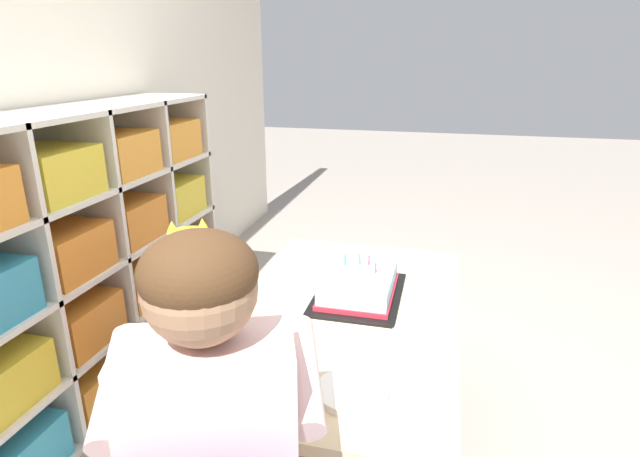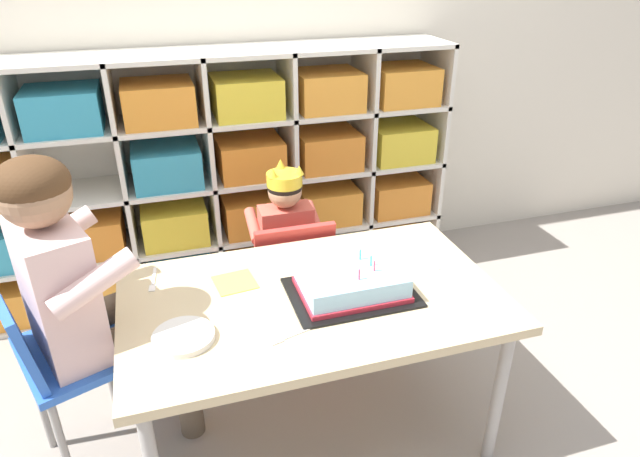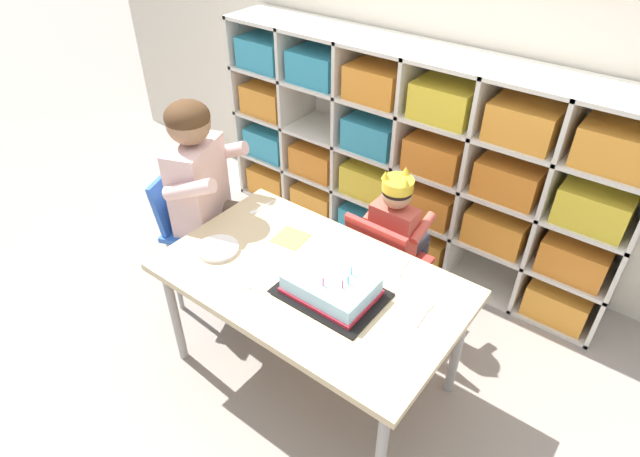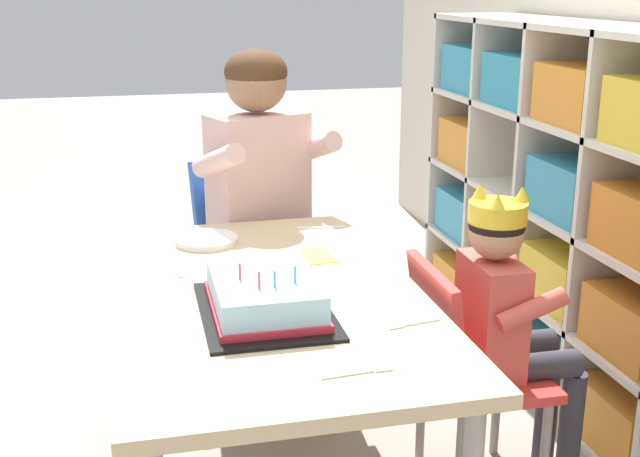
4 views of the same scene
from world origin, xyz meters
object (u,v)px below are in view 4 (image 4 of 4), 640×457
at_px(paper_plate_stack, 207,240).
at_px(fork_beside_plate_stack, 361,372).
at_px(child_with_crown, 507,308).
at_px(birthday_cake_on_tray, 265,297).
at_px(classroom_chair_adult_side, 252,239).
at_px(classroom_chair_blue, 465,362).
at_px(fork_by_napkin, 187,280).
at_px(fork_at_table_front_edge, 318,228).
at_px(adult_helper_seated, 269,183).
at_px(activity_table, 269,311).
at_px(fork_near_child_seat, 410,324).

xyz_separation_m(paper_plate_stack, fork_beside_plate_stack, (0.85, 0.20, -0.01)).
bearing_deg(child_with_crown, birthday_cake_on_tray, 96.97).
bearing_deg(classroom_chair_adult_side, child_with_crown, -79.16).
bearing_deg(classroom_chair_blue, child_with_crown, -89.94).
xyz_separation_m(classroom_chair_adult_side, fork_by_napkin, (0.65, -0.26, 0.12)).
xyz_separation_m(fork_by_napkin, fork_at_table_front_edge, (-0.35, 0.41, 0.00)).
bearing_deg(adult_helper_seated, birthday_cake_on_tray, -121.41).
xyz_separation_m(activity_table, classroom_chair_blue, (0.05, 0.48, -0.16)).
distance_m(classroom_chair_blue, fork_near_child_seat, 0.37).
xyz_separation_m(child_with_crown, fork_by_napkin, (-0.17, -0.77, 0.08)).
relative_size(paper_plate_stack, fork_at_table_front_edge, 1.19).
height_order(activity_table, child_with_crown, child_with_crown).
bearing_deg(birthday_cake_on_tray, adult_helper_seated, 169.57).
distance_m(adult_helper_seated, paper_plate_stack, 0.35).
bearing_deg(paper_plate_stack, classroom_chair_blue, 52.24).
height_order(classroom_chair_adult_side, birthday_cake_on_tray, classroom_chair_adult_side).
xyz_separation_m(classroom_chair_adult_side, fork_beside_plate_stack, (1.22, 0.02, 0.12)).
xyz_separation_m(classroom_chair_blue, birthday_cake_on_tray, (0.07, -0.51, 0.25)).
distance_m(activity_table, birthday_cake_on_tray, 0.15).
height_order(activity_table, classroom_chair_blue, classroom_chair_blue).
height_order(birthday_cake_on_tray, paper_plate_stack, birthday_cake_on_tray).
bearing_deg(fork_at_table_front_edge, activity_table, -109.06).
height_order(birthday_cake_on_tray, fork_at_table_front_edge, birthday_cake_on_tray).
xyz_separation_m(adult_helper_seated, birthday_cake_on_tray, (0.79, -0.14, -0.06)).
distance_m(fork_beside_plate_stack, fork_by_napkin, 0.63).
distance_m(fork_beside_plate_stack, fork_at_table_front_edge, 0.93).
bearing_deg(child_with_crown, paper_plate_stack, 57.31).
height_order(child_with_crown, fork_by_napkin, child_with_crown).
distance_m(activity_table, fork_near_child_seat, 0.37).
relative_size(paper_plate_stack, fork_beside_plate_stack, 1.23).
bearing_deg(fork_at_table_front_edge, classroom_chair_blue, -57.51).
height_order(activity_table, paper_plate_stack, paper_plate_stack).
bearing_deg(adult_helper_seated, fork_near_child_seat, -102.25).
distance_m(child_with_crown, fork_at_table_front_edge, 0.64).
xyz_separation_m(activity_table, child_with_crown, (0.05, 0.59, -0.03)).
bearing_deg(adult_helper_seated, child_with_crown, -77.75).
xyz_separation_m(classroom_chair_blue, fork_by_napkin, (-0.17, -0.66, 0.21)).
bearing_deg(fork_by_napkin, fork_at_table_front_edge, 115.53).
bearing_deg(fork_by_napkin, activity_table, 41.16).
bearing_deg(paper_plate_stack, activity_table, 14.56).
xyz_separation_m(classroom_chair_blue, fork_at_table_front_edge, (-0.52, -0.25, 0.21)).
xyz_separation_m(classroom_chair_blue, paper_plate_stack, (-0.45, -0.59, 0.22)).
relative_size(birthday_cake_on_tray, fork_beside_plate_stack, 2.76).
bearing_deg(birthday_cake_on_tray, activity_table, 166.24).
distance_m(classroom_chair_adult_side, adult_helper_seated, 0.24).
distance_m(fork_by_napkin, fork_at_table_front_edge, 0.54).
bearing_deg(activity_table, fork_by_napkin, -123.51).
relative_size(fork_by_napkin, fork_at_table_front_edge, 0.95).
height_order(classroom_chair_blue, paper_plate_stack, classroom_chair_blue).
distance_m(paper_plate_stack, fork_by_napkin, 0.30).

